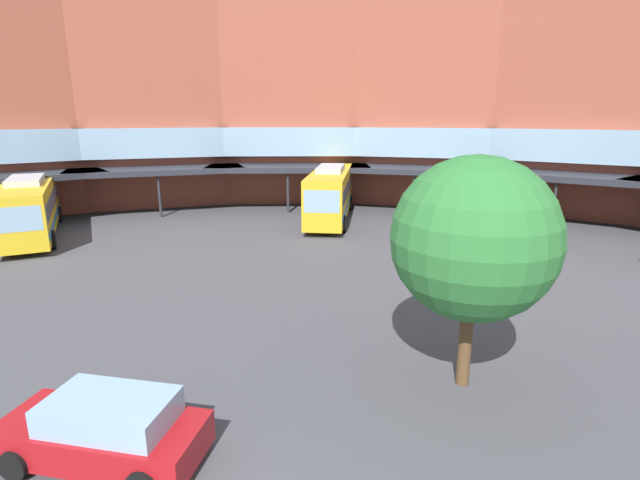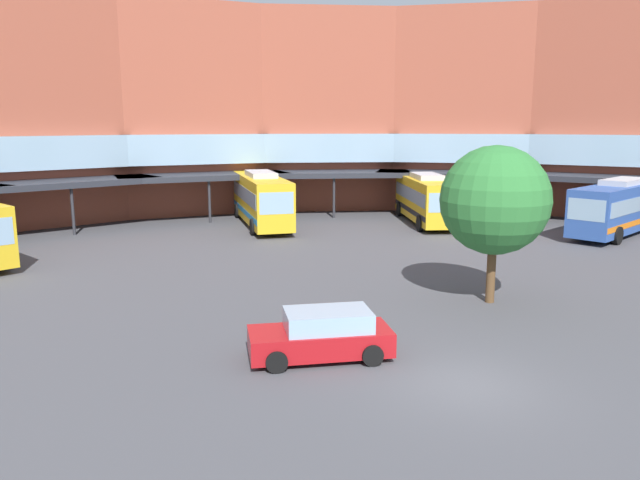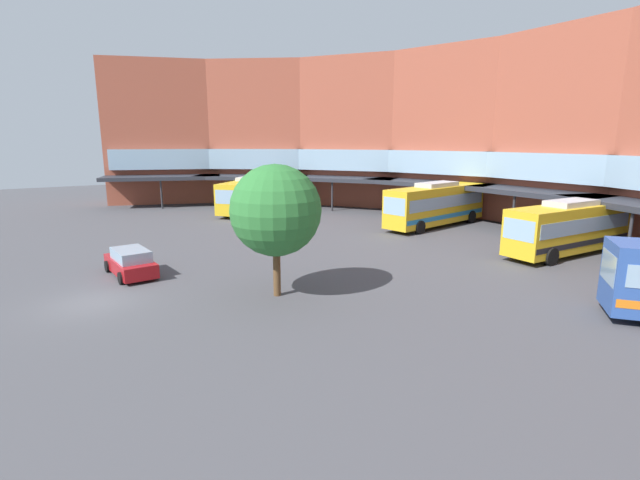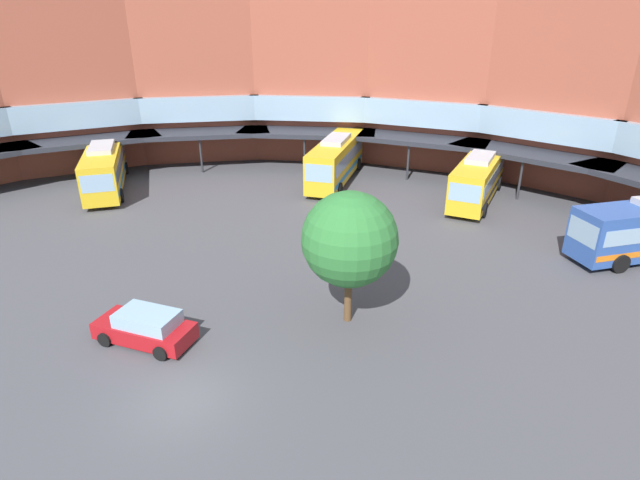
% 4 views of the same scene
% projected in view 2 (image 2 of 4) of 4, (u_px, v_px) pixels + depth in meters
% --- Properties ---
extents(ground_plane, '(125.12, 125.12, 0.00)m').
position_uv_depth(ground_plane, '(466.00, 385.00, 17.12)').
color(ground_plane, '#47474C').
extents(station_building, '(80.68, 36.31, 16.34)m').
position_uv_depth(station_building, '(342.00, 115.00, 41.75)').
color(station_building, '#9E4C38').
rests_on(station_building, ground).
extents(bus_0, '(10.53, 9.27, 3.65)m').
position_uv_depth(bus_0, '(622.00, 206.00, 40.16)').
color(bus_0, '#2D519E').
rests_on(bus_0, ground).
extents(bus_2, '(2.97, 10.31, 3.62)m').
position_uv_depth(bus_2, '(426.00, 198.00, 44.58)').
color(bus_2, gold).
rests_on(bus_2, ground).
extents(bus_3, '(4.31, 11.65, 3.85)m').
position_uv_depth(bus_3, '(261.00, 198.00, 43.58)').
color(bus_3, gold).
rests_on(bus_3, ground).
extents(parked_car, '(4.53, 2.31, 1.53)m').
position_uv_depth(parked_car, '(322.00, 335.00, 18.98)').
color(parked_car, '#A51419').
rests_on(parked_car, ground).
extents(plaza_tree, '(4.36, 4.36, 6.38)m').
position_uv_depth(plaza_tree, '(495.00, 200.00, 24.28)').
color(plaza_tree, brown).
rests_on(plaza_tree, ground).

